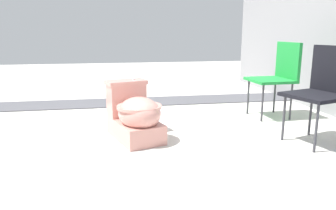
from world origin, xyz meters
TOP-DOWN VIEW (x-y plane):
  - ground_plane at (0.00, 0.00)m, footprint 14.00×14.00m
  - gravel_strip at (-1.37, 0.50)m, footprint 0.56×8.00m
  - toilet at (0.17, 0.27)m, footprint 0.71×0.54m
  - folding_chair_left at (-0.35, 1.92)m, footprint 0.46×0.46m
  - folding_chair_middle at (0.52, 1.87)m, footprint 0.55×0.55m

SIDE VIEW (x-z plane):
  - ground_plane at x=0.00m, z-range 0.00..0.00m
  - gravel_strip at x=-1.37m, z-range 0.00..0.01m
  - toilet at x=0.17m, z-range -0.04..0.48m
  - folding_chair_left at x=-0.35m, z-range 0.09..0.93m
  - folding_chair_middle at x=0.52m, z-range 0.09..0.93m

